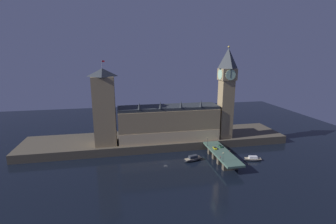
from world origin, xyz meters
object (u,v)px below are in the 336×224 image
car_southbound_trail (220,146)px  pedestrian_near_rail (220,157)px  pedestrian_mid_walk (230,151)px  boat_downstream (253,159)px  boat_upstream (193,159)px  street_lamp_near (223,156)px  victoria_tower (104,107)px  street_lamp_far (208,140)px  car_northbound_lead (215,148)px  clock_tower (226,91)px

car_southbound_trail → pedestrian_near_rail: size_ratio=2.60×
pedestrian_mid_walk → boat_downstream: bearing=-8.8°
boat_upstream → boat_downstream: bearing=-10.2°
pedestrian_near_rail → boat_downstream: pedestrian_near_rail is taller
pedestrian_near_rail → street_lamp_near: 5.92m
boat_downstream → boat_upstream: bearing=169.8°
victoria_tower → street_lamp_far: victoria_tower is taller
car_southbound_trail → boat_upstream: (-23.10, -5.62, -5.86)m
victoria_tower → boat_downstream: bearing=-19.9°
street_lamp_near → street_lamp_far: 29.44m
car_northbound_lead → boat_upstream: bearing=-170.7°
clock_tower → street_lamp_near: clock_tower is taller
pedestrian_near_rail → victoria_tower: bearing=150.2°
pedestrian_mid_walk → victoria_tower: bearing=158.1°
clock_tower → boat_downstream: size_ratio=5.50×
street_lamp_far → boat_downstream: bearing=-32.6°
clock_tower → pedestrian_near_rail: bearing=-116.6°
car_southbound_trail → street_lamp_near: bearing=-109.2°
pedestrian_mid_walk → street_lamp_far: street_lamp_far is taller
street_lamp_far → car_northbound_lead: bearing=-67.8°
street_lamp_far → boat_downstream: street_lamp_far is taller
boat_downstream → street_lamp_far: bearing=147.4°
street_lamp_far → pedestrian_mid_walk: bearing=-54.2°
clock_tower → boat_downstream: clock_tower is taller
boat_upstream → boat_downstream: 43.89m
car_northbound_lead → pedestrian_near_rail: 17.02m
clock_tower → car_northbound_lead: clock_tower is taller
victoria_tower → boat_downstream: 117.65m
clock_tower → boat_downstream: 58.01m
victoria_tower → car_northbound_lead: 89.48m
boat_downstream → victoria_tower: bearing=160.1°
car_southbound_trail → street_lamp_far: (-8.55, 4.92, 3.59)m
clock_tower → car_southbound_trail: clock_tower is taller
pedestrian_mid_walk → boat_downstream: pedestrian_mid_walk is taller
pedestrian_near_rail → street_lamp_near: (-0.40, -4.99, 3.17)m
car_southbound_trail → street_lamp_far: size_ratio=0.65×
car_northbound_lead → car_southbound_trail: car_southbound_trail is taller
car_northbound_lead → boat_downstream: 28.34m
car_southbound_trail → pedestrian_near_rail: pedestrian_near_rail is taller
street_lamp_near → boat_downstream: 32.20m
victoria_tower → car_southbound_trail: 93.60m
street_lamp_near → boat_upstream: 25.57m
pedestrian_mid_walk → street_lamp_near: bearing=-129.2°
car_northbound_lead → car_southbound_trail: (5.43, 2.73, 0.04)m
clock_tower → car_southbound_trail: bearing=-119.9°
pedestrian_near_rail → street_lamp_far: street_lamp_far is taller
street_lamp_near → boat_upstream: bearing=127.6°
pedestrian_near_rail → street_lamp_near: bearing=-94.6°
clock_tower → car_northbound_lead: (-18.01, -24.63, -39.28)m
victoria_tower → pedestrian_mid_walk: 99.33m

